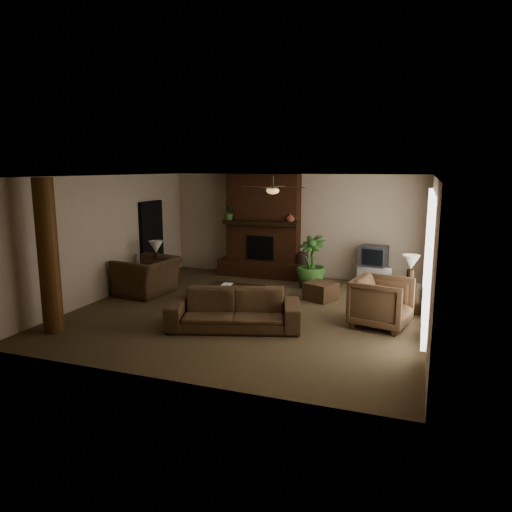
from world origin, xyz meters
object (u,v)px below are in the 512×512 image
at_px(side_table_left, 159,278).
at_px(floor_plant, 311,274).
at_px(ottoman, 321,291).
at_px(floor_vase, 302,264).
at_px(armchair_left, 147,270).
at_px(coffee_table, 234,289).
at_px(log_column, 48,257).
at_px(side_table_right, 409,299).
at_px(lamp_left, 156,249).
at_px(tv_stand, 372,275).
at_px(sofa, 234,303).
at_px(armchair_right, 382,300).
at_px(lamp_right, 411,265).

bearing_deg(side_table_left, floor_plant, 20.71).
bearing_deg(ottoman, floor_vase, 116.36).
relative_size(armchair_left, coffee_table, 1.11).
bearing_deg(log_column, side_table_right, 29.42).
relative_size(ottoman, lamp_left, 0.92).
bearing_deg(armchair_left, floor_plant, 123.32).
distance_m(ottoman, floor_vase, 2.02).
bearing_deg(coffee_table, log_column, -133.53).
distance_m(tv_stand, side_table_left, 5.42).
height_order(sofa, armchair_left, armchair_left).
bearing_deg(log_column, lamp_left, 87.64).
distance_m(tv_stand, lamp_left, 5.51).
relative_size(armchair_right, side_table_left, 1.87).
distance_m(side_table_right, lamp_right, 0.73).
bearing_deg(coffee_table, sofa, -68.38).
bearing_deg(side_table_right, ottoman, 171.74).
bearing_deg(lamp_left, lamp_right, 0.72).
xyz_separation_m(side_table_left, lamp_left, (-0.05, 0.01, 0.73)).
distance_m(lamp_left, side_table_right, 6.01).
bearing_deg(side_table_right, lamp_left, -179.37).
distance_m(lamp_left, lamp_right, 5.96).
distance_m(sofa, coffee_table, 1.47).
distance_m(armchair_right, coffee_table, 3.15).
height_order(tv_stand, floor_plant, floor_plant).
bearing_deg(sofa, ottoman, 48.28).
relative_size(log_column, lamp_right, 4.31).
bearing_deg(side_table_left, ottoman, 5.08).
xyz_separation_m(armchair_right, coffee_table, (-3.13, 0.35, -0.14)).
distance_m(log_column, floor_vase, 6.50).
bearing_deg(lamp_right, coffee_table, -167.32).
distance_m(tv_stand, floor_plant, 1.65).
relative_size(floor_plant, lamp_right, 2.02).
height_order(log_column, tv_stand, log_column).
xyz_separation_m(armchair_right, side_table_right, (0.46, 1.15, -0.24)).
bearing_deg(armchair_left, lamp_right, 101.41).
xyz_separation_m(sofa, tv_stand, (2.09, 4.28, -0.23)).
distance_m(armchair_right, tv_stand, 3.31).
bearing_deg(armchair_left, tv_stand, 124.27).
height_order(side_table_left, lamp_right, lamp_right).
height_order(side_table_right, lamp_right, lamp_right).
bearing_deg(floor_plant, tv_stand, 30.95).
distance_m(floor_plant, side_table_left, 3.79).
bearing_deg(armchair_left, side_table_left, -172.69).
xyz_separation_m(armchair_right, tv_stand, (-0.49, 3.26, -0.27)).
height_order(armchair_right, side_table_right, armchair_right).
xyz_separation_m(floor_vase, lamp_left, (-3.15, -2.14, 0.57)).
xyz_separation_m(sofa, lamp_left, (-2.91, 2.10, 0.52)).
height_order(tv_stand, lamp_left, lamp_left).
distance_m(ottoman, floor_plant, 1.09).
xyz_separation_m(side_table_left, side_table_right, (5.91, 0.08, 0.00)).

